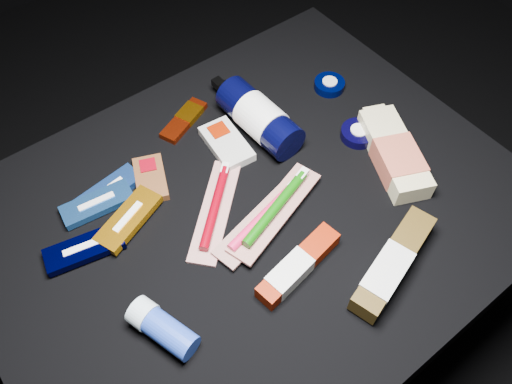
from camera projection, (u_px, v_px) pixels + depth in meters
ground at (254, 292)px, 1.26m from camera, size 3.00×3.00×0.00m
cloth_table at (253, 256)px, 1.09m from camera, size 0.98×0.78×0.40m
luna_bar_0 at (109, 191)px, 0.94m from camera, size 0.13×0.06×0.02m
luna_bar_1 at (97, 204)px, 0.92m from camera, size 0.14×0.06×0.02m
luna_bar_2 at (85, 249)px, 0.86m from camera, size 0.14×0.08×0.02m
luna_bar_3 at (129, 219)px, 0.89m from camera, size 0.14×0.10×0.02m
clif_bar_0 at (150, 177)px, 0.96m from camera, size 0.09×0.12×0.02m
clif_bar_1 at (225, 142)px, 1.00m from camera, size 0.08×0.13×0.02m
power_bar at (186, 118)px, 1.05m from camera, size 0.13×0.08×0.02m
lotion_bottle at (259, 118)px, 1.00m from camera, size 0.08×0.25×0.08m
cream_tin_upper at (329, 85)px, 1.10m from camera, size 0.07×0.07×0.02m
cream_tin_lower at (358, 133)px, 1.02m from camera, size 0.07×0.07×0.02m
bodywash_bottle at (394, 154)px, 0.97m from camera, size 0.15×0.23×0.05m
deodorant_stick at (162, 328)px, 0.77m from camera, size 0.08×0.12×0.05m
toothbrush_pack_0 at (216, 207)px, 0.92m from camera, size 0.20×0.19×0.03m
toothbrush_pack_1 at (265, 216)px, 0.90m from camera, size 0.23×0.10×0.03m
toothbrush_pack_2 at (276, 209)px, 0.90m from camera, size 0.24×0.12×0.03m
toothpaste_carton_red at (295, 268)px, 0.84m from camera, size 0.18×0.06×0.03m
toothpaste_carton_green at (391, 267)px, 0.83m from camera, size 0.22×0.11×0.04m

